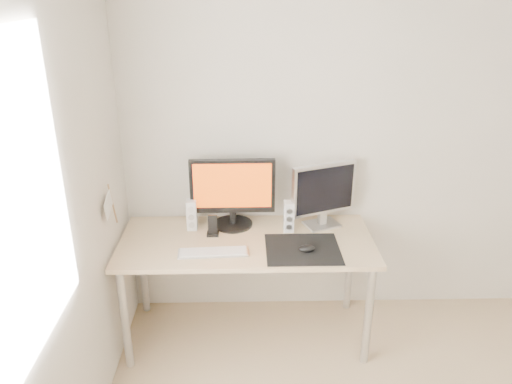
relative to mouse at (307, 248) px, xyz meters
name	(u,v)px	position (x,y,z in m)	size (l,w,h in m)	color
wall_back	(386,142)	(0.57, 0.53, 0.50)	(3.50, 3.50, 0.00)	silver
wall_left	(1,300)	(-1.18, -1.22, 0.50)	(3.50, 3.50, 0.00)	silver
mousepad	(303,249)	(-0.02, 0.03, -0.02)	(0.45, 0.40, 0.00)	black
mouse	(307,248)	(0.00, 0.00, 0.00)	(0.10, 0.06, 0.04)	black
desk	(247,250)	(-0.36, 0.16, -0.10)	(1.60, 0.70, 0.73)	#D1B587
main_monitor	(233,191)	(-0.45, 0.36, 0.23)	(0.55, 0.26, 0.47)	black
second_monitor	(324,192)	(0.14, 0.35, 0.22)	(0.43, 0.23, 0.43)	#B7B7B9
speaker_left	(192,215)	(-0.72, 0.32, 0.08)	(0.06, 0.08, 0.20)	white
speaker_right	(289,216)	(-0.09, 0.28, 0.08)	(0.06, 0.08, 0.20)	white
keyboard	(213,252)	(-0.56, -0.01, -0.01)	(0.43, 0.14, 0.02)	#BABBBD
phone_dock	(213,229)	(-0.58, 0.23, 0.02)	(0.08, 0.07, 0.14)	black
pennant	(110,204)	(-1.15, 0.02, 0.30)	(0.01, 0.23, 0.29)	#A57F54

